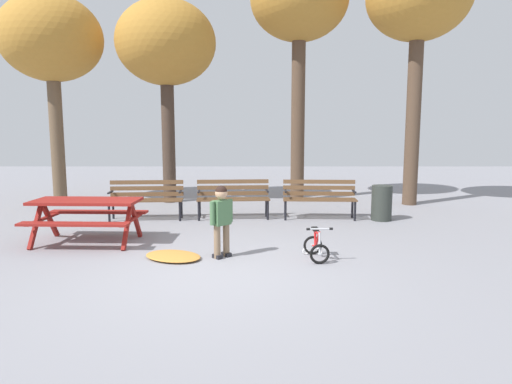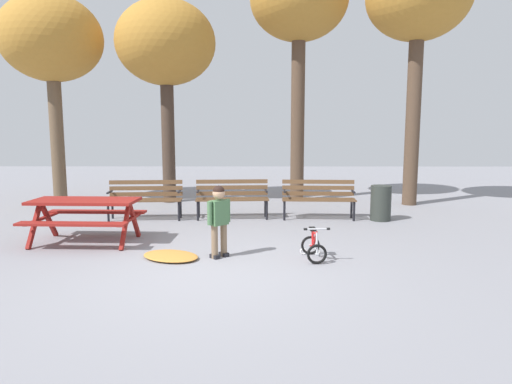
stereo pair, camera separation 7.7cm
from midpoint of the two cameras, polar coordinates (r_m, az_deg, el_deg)
The scene contains 13 objects.
ground at distance 6.47m, azimuth -6.13°, elevation -9.96°, with size 36.00×36.00×0.00m, color gray.
picnic_table at distance 8.44m, azimuth -20.89°, elevation -2.07°, with size 1.84×1.40×0.79m.
park_bench_far_left at distance 10.29m, azimuth -13.98°, elevation -0.54°, with size 1.63×0.57×0.85m.
park_bench_left at distance 10.15m, azimuth -3.31°, elevation -0.43°, with size 1.63×0.57×0.85m.
park_bench_right at distance 10.19m, azimuth 7.47°, elevation -0.45°, with size 1.62×0.53×0.85m.
child_standing at distance 7.02m, azimuth -4.87°, elevation -2.90°, with size 0.33×0.32×1.12m.
kids_bicycle at distance 7.07m, azimuth 6.98°, elevation -6.73°, with size 0.40×0.58×0.54m.
leaf_pile at distance 7.22m, azimuth -10.84°, elevation -7.86°, with size 0.92×0.65×0.07m, color #C68438.
trash_bin at distance 10.27m, azimuth 14.99°, elevation -1.32°, with size 0.44×0.44×0.76m, color #2D332D.
tree_far_left at distance 13.43m, azimuth -24.60°, elevation 16.81°, with size 2.60×2.60×5.39m.
tree_left at distance 12.70m, azimuth -11.59°, elevation 17.54°, with size 2.60×2.60×5.31m.
tree_center at distance 13.03m, azimuth 5.02°, elevation 22.42°, with size 2.60×2.60×6.47m.
tree_right at distance 12.93m, azimuth 19.24°, elevation 21.63°, with size 2.60×2.60×6.36m.
Camera 1 is at (0.62, -6.12, 1.98)m, focal length 32.03 mm.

